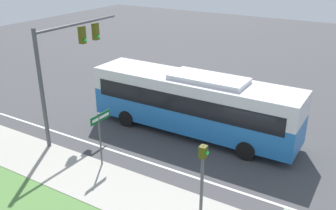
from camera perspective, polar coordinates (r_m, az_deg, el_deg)
ground_plane at (r=19.48m, az=12.66°, el=-6.86°), size 80.00×80.00×0.00m
lane_divider_near at (r=16.58m, az=8.42°, el=-12.20°), size 0.14×30.00×0.01m
bus at (r=20.16m, az=3.81°, el=0.63°), size 2.77×11.53×3.41m
signal_gantry at (r=19.76m, az=-15.27°, el=7.06°), size 5.82×0.41×6.13m
pedestrian_signal at (r=13.48m, az=5.27°, el=-10.05°), size 0.28×0.34×3.16m
street_sign at (r=17.20m, az=-10.27°, el=-3.71°), size 1.30×0.08×2.70m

